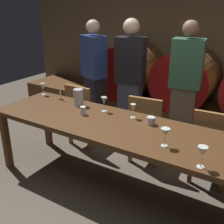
{
  "coord_description": "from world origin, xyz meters",
  "views": [
    {
      "loc": [
        1.23,
        -2.04,
        1.9
      ],
      "look_at": [
        -0.16,
        0.18,
        0.86
      ],
      "focal_mm": 44.7,
      "sensor_mm": 36.0,
      "label": 1
    }
  ],
  "objects_px": {
    "candle_center": "(61,96)",
    "cup_right": "(151,121)",
    "wine_barrel_center": "(187,78)",
    "chair_left": "(83,112)",
    "guest_center_right": "(185,89)",
    "pitcher": "(79,97)",
    "wine_glass_right": "(202,152)",
    "chair_center": "(147,126)",
    "chair_right": "(212,144)",
    "guest_center_left": "(130,81)",
    "guest_far_left": "(94,75)",
    "wine_glass_center_left": "(133,108)",
    "dining_table": "(115,130)",
    "wine_barrel_left": "(132,70)",
    "wine_glass_center_right": "(165,133)",
    "cup_left": "(83,110)",
    "wine_glass_far_left": "(43,87)",
    "wine_glass_left": "(104,101)"
  },
  "relations": [
    {
      "from": "guest_far_left",
      "to": "guest_center_left",
      "type": "relative_size",
      "value": 0.97
    },
    {
      "from": "guest_center_left",
      "to": "cup_right",
      "type": "relative_size",
      "value": 20.58
    },
    {
      "from": "wine_glass_center_left",
      "to": "cup_right",
      "type": "xyz_separation_m",
      "value": [
        0.24,
        -0.06,
        -0.07
      ]
    },
    {
      "from": "chair_left",
      "to": "guest_center_right",
      "type": "xyz_separation_m",
      "value": [
        1.21,
        0.55,
        0.38
      ]
    },
    {
      "from": "wine_glass_center_right",
      "to": "wine_glass_right",
      "type": "relative_size",
      "value": 0.96
    },
    {
      "from": "pitcher",
      "to": "wine_glass_far_left",
      "type": "bearing_deg",
      "value": 174.11
    },
    {
      "from": "guest_center_left",
      "to": "cup_left",
      "type": "relative_size",
      "value": 18.76
    },
    {
      "from": "candle_center",
      "to": "wine_glass_center_right",
      "type": "bearing_deg",
      "value": -15.79
    },
    {
      "from": "dining_table",
      "to": "wine_glass_center_left",
      "type": "distance_m",
      "value": 0.31
    },
    {
      "from": "wine_glass_center_left",
      "to": "wine_barrel_center",
      "type": "bearing_deg",
      "value": 89.45
    },
    {
      "from": "wine_barrel_center",
      "to": "dining_table",
      "type": "height_order",
      "value": "wine_barrel_center"
    },
    {
      "from": "wine_barrel_left",
      "to": "chair_left",
      "type": "distance_m",
      "value": 1.42
    },
    {
      "from": "chair_right",
      "to": "wine_glass_left",
      "type": "distance_m",
      "value": 1.25
    },
    {
      "from": "guest_center_left",
      "to": "candle_center",
      "type": "height_order",
      "value": "guest_center_left"
    },
    {
      "from": "guest_center_right",
      "to": "wine_glass_right",
      "type": "bearing_deg",
      "value": 104.3
    },
    {
      "from": "wine_glass_far_left",
      "to": "guest_center_right",
      "type": "bearing_deg",
      "value": 27.94
    },
    {
      "from": "guest_center_right",
      "to": "pitcher",
      "type": "height_order",
      "value": "guest_center_right"
    },
    {
      "from": "wine_glass_far_left",
      "to": "cup_left",
      "type": "xyz_separation_m",
      "value": [
        0.87,
        -0.27,
        -0.06
      ]
    },
    {
      "from": "guest_center_right",
      "to": "wine_glass_far_left",
      "type": "bearing_deg",
      "value": 19.44
    },
    {
      "from": "wine_barrel_center",
      "to": "pitcher",
      "type": "xyz_separation_m",
      "value": [
        -0.74,
        -1.76,
        0.05
      ]
    },
    {
      "from": "guest_far_left",
      "to": "wine_glass_center_left",
      "type": "xyz_separation_m",
      "value": [
        1.18,
        -0.96,
        0.01
      ]
    },
    {
      "from": "chair_right",
      "to": "wine_glass_far_left",
      "type": "bearing_deg",
      "value": 4.65
    },
    {
      "from": "chair_left",
      "to": "guest_center_right",
      "type": "height_order",
      "value": "guest_center_right"
    },
    {
      "from": "candle_center",
      "to": "wine_glass_center_left",
      "type": "bearing_deg",
      "value": -1.82
    },
    {
      "from": "wine_barrel_center",
      "to": "dining_table",
      "type": "xyz_separation_m",
      "value": [
        -0.09,
        -2.0,
        -0.11
      ]
    },
    {
      "from": "guest_center_left",
      "to": "wine_glass_far_left",
      "type": "relative_size",
      "value": 10.94
    },
    {
      "from": "guest_center_left",
      "to": "candle_center",
      "type": "xyz_separation_m",
      "value": [
        -0.54,
        -0.81,
        -0.08
      ]
    },
    {
      "from": "wine_glass_center_right",
      "to": "cup_left",
      "type": "distance_m",
      "value": 1.05
    },
    {
      "from": "pitcher",
      "to": "wine_glass_left",
      "type": "bearing_deg",
      "value": -0.38
    },
    {
      "from": "candle_center",
      "to": "pitcher",
      "type": "xyz_separation_m",
      "value": [
        0.32,
        -0.04,
        0.05
      ]
    },
    {
      "from": "candle_center",
      "to": "cup_right",
      "type": "bearing_deg",
      "value": -4.05
    },
    {
      "from": "chair_left",
      "to": "wine_glass_far_left",
      "type": "xyz_separation_m",
      "value": [
        -0.41,
        -0.31,
        0.37
      ]
    },
    {
      "from": "wine_barrel_left",
      "to": "dining_table",
      "type": "height_order",
      "value": "wine_barrel_left"
    },
    {
      "from": "wine_glass_left",
      "to": "cup_right",
      "type": "distance_m",
      "value": 0.6
    },
    {
      "from": "pitcher",
      "to": "wine_glass_right",
      "type": "height_order",
      "value": "pitcher"
    },
    {
      "from": "cup_right",
      "to": "wine_glass_far_left",
      "type": "bearing_deg",
      "value": 175.76
    },
    {
      "from": "wine_barrel_center",
      "to": "chair_center",
      "type": "xyz_separation_m",
      "value": [
        -0.04,
        -1.34,
        -0.31
      ]
    },
    {
      "from": "wine_barrel_center",
      "to": "candle_center",
      "type": "relative_size",
      "value": 5.63
    },
    {
      "from": "chair_center",
      "to": "chair_right",
      "type": "relative_size",
      "value": 1.0
    },
    {
      "from": "wine_glass_left",
      "to": "wine_glass_center_left",
      "type": "height_order",
      "value": "wine_glass_left"
    },
    {
      "from": "chair_left",
      "to": "pitcher",
      "type": "height_order",
      "value": "pitcher"
    },
    {
      "from": "guest_center_left",
      "to": "pitcher",
      "type": "relative_size",
      "value": 8.6
    },
    {
      "from": "wine_glass_far_left",
      "to": "wine_glass_right",
      "type": "bearing_deg",
      "value": -15.79
    },
    {
      "from": "chair_center",
      "to": "dining_table",
      "type": "bearing_deg",
      "value": 78.96
    },
    {
      "from": "candle_center",
      "to": "chair_right",
      "type": "bearing_deg",
      "value": 10.75
    },
    {
      "from": "wine_barrel_left",
      "to": "guest_center_left",
      "type": "height_order",
      "value": "guest_center_left"
    },
    {
      "from": "guest_far_left",
      "to": "guest_center_left",
      "type": "height_order",
      "value": "guest_center_left"
    },
    {
      "from": "dining_table",
      "to": "chair_center",
      "type": "height_order",
      "value": "chair_center"
    },
    {
      "from": "pitcher",
      "to": "wine_glass_far_left",
      "type": "distance_m",
      "value": 0.65
    },
    {
      "from": "guest_far_left",
      "to": "cup_right",
      "type": "xyz_separation_m",
      "value": [
        1.42,
        -1.01,
        -0.06
      ]
    }
  ]
}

